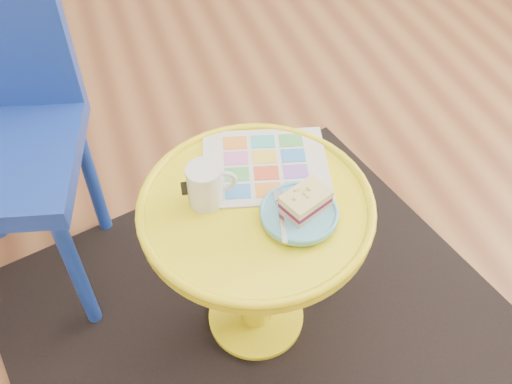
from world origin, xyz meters
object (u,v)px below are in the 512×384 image
object	(u,v)px
side_table	(256,242)
mug	(206,184)
newspaper	(265,166)
plate	(299,214)

from	to	relation	value
side_table	mug	xyz separation A→B (m)	(-0.10, 0.04, 0.19)
side_table	newspaper	world-z (taller)	newspaper
newspaper	plate	world-z (taller)	plate
newspaper	mug	xyz separation A→B (m)	(-0.16, -0.06, 0.05)
side_table	plate	bearing A→B (deg)	-42.96
mug	plate	distance (m)	0.21
side_table	newspaper	xyz separation A→B (m)	(0.06, 0.10, 0.14)
newspaper	side_table	bearing A→B (deg)	-104.60
mug	plate	size ratio (longest dim) A/B	0.66
side_table	mug	size ratio (longest dim) A/B	4.78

